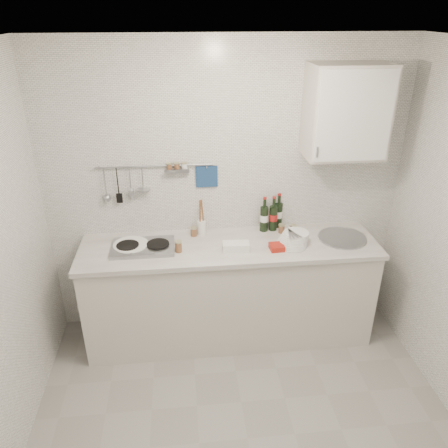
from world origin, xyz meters
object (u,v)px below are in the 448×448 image
object	(u,v)px
wine_bottles	(272,213)
plate_stack_hob	(130,246)
wall_cabinet	(347,112)
utensil_crock	(202,226)
plate_stack_sink	(294,239)

from	to	relation	value
wine_bottles	plate_stack_hob	bearing A→B (deg)	-169.53
wall_cabinet	utensil_crock	world-z (taller)	wall_cabinet
wall_cabinet	wine_bottles	xyz separation A→B (m)	(-0.51, 0.12, -0.87)
wall_cabinet	plate_stack_hob	world-z (taller)	wall_cabinet
wine_bottles	plate_stack_sink	bearing A→B (deg)	-67.92
plate_stack_sink	wall_cabinet	bearing A→B (deg)	24.98
plate_stack_hob	wine_bottles	world-z (taller)	wine_bottles
plate_stack_sink	utensil_crock	world-z (taller)	utensil_crock
plate_stack_hob	utensil_crock	xyz separation A→B (m)	(0.59, 0.19, 0.06)
plate_stack_hob	utensil_crock	distance (m)	0.62
wall_cabinet	plate_stack_sink	size ratio (longest dim) A/B	2.58
utensil_crock	wall_cabinet	bearing A→B (deg)	-4.72
wall_cabinet	plate_stack_hob	bearing A→B (deg)	-176.58
wall_cabinet	utensil_crock	xyz separation A→B (m)	(-1.12, 0.09, -0.95)
wall_cabinet	plate_stack_sink	distance (m)	1.07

